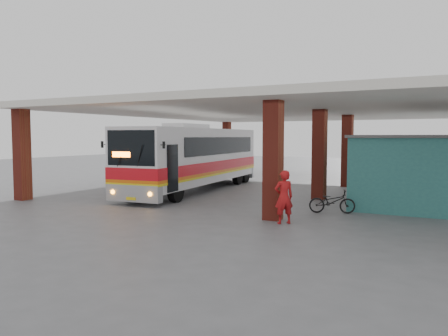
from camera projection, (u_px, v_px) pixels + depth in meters
ground at (236, 203)px, 20.09m from camera, size 90.00×90.00×0.00m
brick_columns at (301, 153)px, 23.65m from camera, size 20.10×21.60×4.35m
canopy_roof at (295, 111)px, 25.24m from camera, size 21.00×23.00×0.30m
shop_building at (422, 169)px, 19.95m from camera, size 5.20×8.20×3.11m
coach_bus at (195, 158)px, 24.57m from camera, size 3.98×12.97×3.72m
motorcycle at (332, 201)px, 17.32m from camera, size 1.90×1.17×0.94m
pedestrian at (284, 197)px, 15.21m from camera, size 0.81×0.80×1.88m
red_chair at (372, 189)px, 22.32m from camera, size 0.54×0.54×0.84m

